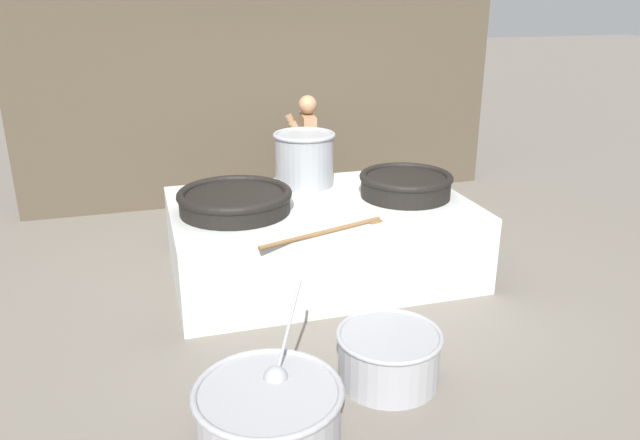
{
  "coord_description": "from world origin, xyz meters",
  "views": [
    {
      "loc": [
        -1.66,
        -5.63,
        2.74
      ],
      "look_at": [
        0.0,
        0.0,
        0.57
      ],
      "focal_mm": 35.0,
      "sensor_mm": 36.0,
      "label": 1
    }
  ],
  "objects_px": {
    "cook": "(307,155)",
    "prep_bowl_meat": "(389,354)",
    "giant_wok_near": "(235,200)",
    "stock_pot": "(304,158)",
    "giant_wok_far": "(406,184)",
    "prep_bowl_vegetables": "(269,410)"
  },
  "relations": [
    {
      "from": "stock_pot",
      "to": "prep_bowl_meat",
      "type": "bearing_deg",
      "value": -91.29
    },
    {
      "from": "giant_wok_near",
      "to": "prep_bowl_vegetables",
      "type": "distance_m",
      "value": 2.4
    },
    {
      "from": "stock_pot",
      "to": "cook",
      "type": "distance_m",
      "value": 0.93
    },
    {
      "from": "prep_bowl_meat",
      "to": "stock_pot",
      "type": "bearing_deg",
      "value": 88.71
    },
    {
      "from": "giant_wok_near",
      "to": "prep_bowl_vegetables",
      "type": "bearing_deg",
      "value": -94.5
    },
    {
      "from": "stock_pot",
      "to": "prep_bowl_vegetables",
      "type": "relative_size",
      "value": 0.57
    },
    {
      "from": "giant_wok_near",
      "to": "cook",
      "type": "distance_m",
      "value": 1.91
    },
    {
      "from": "giant_wok_far",
      "to": "cook",
      "type": "bearing_deg",
      "value": 111.42
    },
    {
      "from": "cook",
      "to": "prep_bowl_meat",
      "type": "bearing_deg",
      "value": 92.09
    },
    {
      "from": "cook",
      "to": "prep_bowl_vegetables",
      "type": "bearing_deg",
      "value": 78.61
    },
    {
      "from": "giant_wok_near",
      "to": "cook",
      "type": "relative_size",
      "value": 0.69
    },
    {
      "from": "giant_wok_far",
      "to": "prep_bowl_meat",
      "type": "height_order",
      "value": "giant_wok_far"
    },
    {
      "from": "prep_bowl_vegetables",
      "to": "giant_wok_far",
      "type": "bearing_deg",
      "value": 49.77
    },
    {
      "from": "cook",
      "to": "giant_wok_near",
      "type": "bearing_deg",
      "value": 61.18
    },
    {
      "from": "stock_pot",
      "to": "prep_bowl_meat",
      "type": "xyz_separation_m",
      "value": [
        -0.06,
        -2.59,
        -0.84
      ]
    },
    {
      "from": "prep_bowl_meat",
      "to": "prep_bowl_vegetables",
      "type": "bearing_deg",
      "value": -159.45
    },
    {
      "from": "giant_wok_far",
      "to": "prep_bowl_vegetables",
      "type": "distance_m",
      "value": 3.05
    },
    {
      "from": "giant_wok_far",
      "to": "cook",
      "type": "height_order",
      "value": "cook"
    },
    {
      "from": "stock_pot",
      "to": "prep_bowl_meat",
      "type": "distance_m",
      "value": 2.72
    },
    {
      "from": "cook",
      "to": "stock_pot",
      "type": "bearing_deg",
      "value": 80.32
    },
    {
      "from": "giant_wok_near",
      "to": "prep_bowl_meat",
      "type": "relative_size",
      "value": 1.38
    },
    {
      "from": "stock_pot",
      "to": "cook",
      "type": "height_order",
      "value": "cook"
    }
  ]
}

